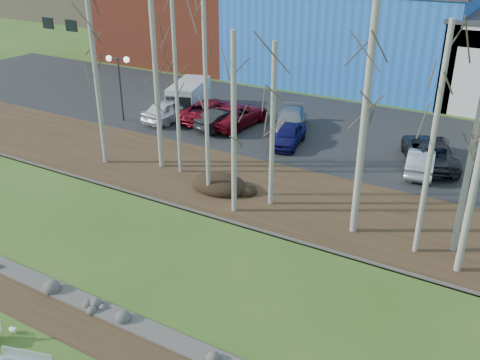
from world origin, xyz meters
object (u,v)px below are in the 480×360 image
Objects in this scene: car_4 at (288,135)px; car_5 at (421,161)px; car_3 at (291,121)px; van_grey at (188,97)px; car_0 at (170,110)px; street_lamp at (119,70)px; car_2 at (236,115)px; car_6 at (429,151)px; seagull at (13,330)px; car_1 at (224,119)px; car_8 at (212,110)px.

car_5 reaches higher than car_4.
car_3 is 0.93× the size of van_grey.
car_3 is (8.32, 2.34, -0.08)m from car_0.
car_0 is at bearing 169.25° from car_4.
car_5 is at bearing -8.40° from street_lamp.
car_2 is 13.04m from car_5.
car_6 reaches higher than car_5.
car_5 is at bearing 176.81° from car_2.
car_0 is 0.95× the size of car_3.
car_3 is (3.72, 0.94, -0.07)m from car_2.
seagull is 0.10× the size of car_1.
car_0 is at bearing -17.45° from car_6.
car_5 is (12.94, -1.61, -0.09)m from car_2.
car_2 is at bearing -29.77° from van_grey.
seagull is at bearing 104.87° from car_2.
seagull is 0.11× the size of car_4.
car_4 is 0.68× the size of car_6.
car_5 is (17.55, -0.21, -0.10)m from car_0.
car_3 is 5.76m from car_8.
car_8 is (-14.91, 1.61, 0.09)m from car_5.
car_0 is (-8.85, 20.51, 0.76)m from seagull.
seagull is 0.07× the size of car_6.
van_grey reaches higher than seagull.
street_lamp is 1.08× the size of car_1.
car_8 is at bearing -22.10° from car_6.
car_2 is at bearing -158.04° from car_0.
car_0 is 0.89× the size of van_grey.
car_0 reaches higher than car_4.
car_0 is 4.27m from car_1.
seagull is 22.35m from car_0.
car_6 reaches higher than car_4.
car_1 is (4.26, 0.36, -0.08)m from car_0.
car_4 is 0.75× the size of van_grey.
car_8 is (2.64, 1.40, -0.01)m from car_0.
car_5 is (20.43, 1.54, -2.92)m from street_lamp.
car_8 is (-6.74, 1.60, 0.11)m from car_4.
seagull is at bearing 109.73° from car_8.
car_2 reaches higher than car_4.
car_2 is 4.91m from van_grey.
van_grey reaches higher than car_3.
car_4 is at bearing -171.41° from car_1.
street_lamp is 12.70m from car_4.
van_grey reaches higher than car_1.
car_1 is 4.52m from car_3.
car_6 is at bearing 0.10° from car_4.
car_6 is at bearing -176.92° from car_2.
car_2 is 13.08m from car_6.
car_1 is 0.77× the size of car_8.
street_lamp reaches higher than car_0.
seagull is at bearing 118.34° from car_0.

